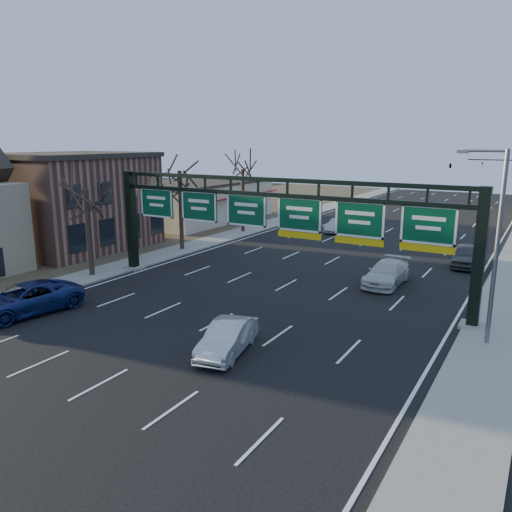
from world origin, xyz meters
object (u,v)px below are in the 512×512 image
Objects in this scene: car_blue_suv at (26,299)px; sign_gantry at (275,220)px; car_silver_sedan at (227,338)px; car_white_wagon at (387,273)px.

sign_gantry is at bearing 55.02° from car_blue_suv.
car_silver_sedan is 14.81m from car_white_wagon.
sign_gantry is 5.64× the size of car_silver_sedan.
sign_gantry is 8.70m from car_white_wagon.
sign_gantry is 4.68× the size of car_white_wagon.
car_blue_suv is (-9.95, -10.27, -3.79)m from sign_gantry.
car_white_wagon is (5.47, 5.55, -3.87)m from sign_gantry.
car_white_wagon is at bearing 45.39° from sign_gantry.
car_blue_suv is 12.54m from car_silver_sedan.
car_white_wagon is (2.96, 14.51, 0.04)m from car_silver_sedan.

